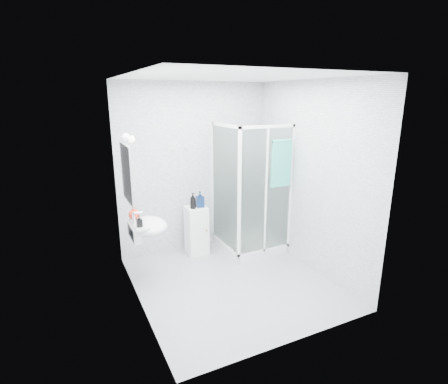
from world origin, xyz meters
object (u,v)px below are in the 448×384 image
storage_cabinet (197,230)px  shampoo_bottle_a (193,201)px  shower_enclosure (248,224)px  wall_basin (147,227)px  hand_towel (281,162)px  shampoo_bottle_b (200,199)px  soap_dispenser_orange (134,212)px  soap_dispenser_black (139,221)px

storage_cabinet → shampoo_bottle_a: bearing=-146.0°
shower_enclosure → wall_basin: shower_enclosure is taller
storage_cabinet → hand_towel: bearing=-32.2°
shower_enclosure → wall_basin: size_ratio=3.57×
shampoo_bottle_a → shampoo_bottle_b: size_ratio=0.98×
soap_dispenser_orange → wall_basin: bearing=-55.8°
shampoo_bottle_b → soap_dispenser_orange: (-1.08, -0.42, 0.08)m
storage_cabinet → shampoo_bottle_b: size_ratio=3.04×
storage_cabinet → shampoo_bottle_a: size_ratio=3.09×
shower_enclosure → soap_dispenser_black: 1.89m
soap_dispenser_black → shampoo_bottle_b: bearing=34.1°
soap_dispenser_black → storage_cabinet: bearing=36.3°
shower_enclosure → hand_towel: size_ratio=2.95×
hand_towel → shower_enclosure: bearing=126.4°
shampoo_bottle_b → soap_dispenser_orange: soap_dispenser_orange is taller
wall_basin → hand_towel: hand_towel is taller
hand_towel → soap_dispenser_orange: hand_towel is taller
wall_basin → storage_cabinet: (0.91, 0.61, -0.42)m
shampoo_bottle_b → soap_dispenser_black: (-1.08, -0.73, 0.06)m
shampoo_bottle_a → hand_towel: bearing=-30.5°
shower_enclosure → shampoo_bottle_a: size_ratio=8.26×
shampoo_bottle_a → shampoo_bottle_b: (0.12, 0.02, 0.00)m
soap_dispenser_orange → soap_dispenser_black: bearing=-90.1°
shower_enclosure → soap_dispenser_orange: bearing=-175.3°
shampoo_bottle_a → soap_dispenser_orange: size_ratio=1.36×
shower_enclosure → soap_dispenser_black: size_ratio=13.98×
shampoo_bottle_a → wall_basin: bearing=-146.0°
shampoo_bottle_b → soap_dispenser_black: soap_dispenser_black is taller
storage_cabinet → soap_dispenser_black: 1.39m
storage_cabinet → soap_dispenser_orange: soap_dispenser_orange is taller
shampoo_bottle_b → soap_dispenser_orange: 1.16m
storage_cabinet → soap_dispenser_orange: 1.25m
hand_towel → shampoo_bottle_a: (-1.11, 0.65, -0.61)m
hand_towel → soap_dispenser_orange: 2.15m
soap_dispenser_orange → shampoo_bottle_b: bearing=21.2°
shower_enclosure → soap_dispenser_orange: 1.85m
soap_dispenser_orange → shampoo_bottle_a: bearing=22.6°
wall_basin → soap_dispenser_black: wall_basin is taller
wall_basin → storage_cabinet: size_ratio=0.75×
wall_basin → hand_towel: (1.95, -0.09, 0.68)m
hand_towel → shampoo_bottle_b: bearing=145.6°
wall_basin → hand_towel: bearing=-2.5°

